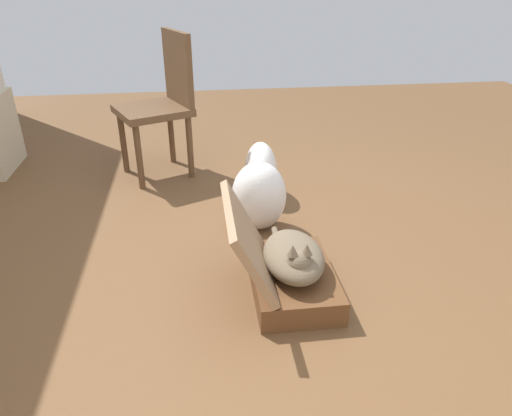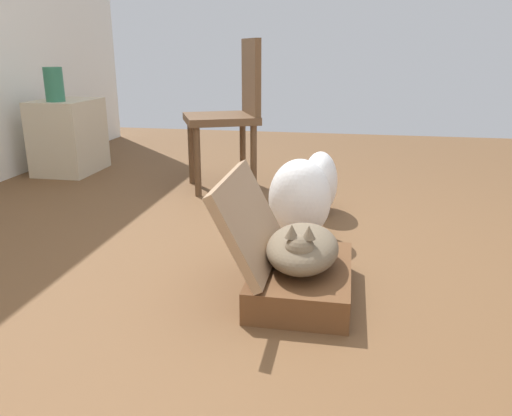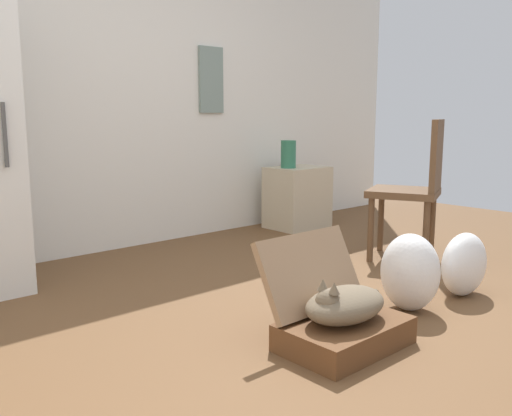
{
  "view_description": "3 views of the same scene",
  "coord_description": "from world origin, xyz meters",
  "px_view_note": "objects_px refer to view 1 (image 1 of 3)",
  "views": [
    {
      "loc": [
        -2.08,
        0.25,
        1.42
      ],
      "look_at": [
        -0.13,
        -0.0,
        0.4
      ],
      "focal_mm": 33.44,
      "sensor_mm": 36.0,
      "label": 1
    },
    {
      "loc": [
        -2.1,
        -0.32,
        0.95
      ],
      "look_at": [
        -0.15,
        0.04,
        0.32
      ],
      "focal_mm": 35.71,
      "sensor_mm": 36.0,
      "label": 2
    },
    {
      "loc": [
        -2.1,
        -1.63,
        1.03
      ],
      "look_at": [
        -0.2,
        0.49,
        0.55
      ],
      "focal_mm": 38.31,
      "sensor_mm": 36.0,
      "label": 3
    }
  ],
  "objects_px": {
    "suitcase_base": "(292,280)",
    "cat": "(294,256)",
    "plastic_bag_white": "(259,196)",
    "plastic_bag_clear": "(261,170)",
    "chair": "(163,100)"
  },
  "relations": [
    {
      "from": "suitcase_base",
      "to": "cat",
      "type": "distance_m",
      "value": 0.14
    },
    {
      "from": "suitcase_base",
      "to": "cat",
      "type": "bearing_deg",
      "value": 176.99
    },
    {
      "from": "cat",
      "to": "plastic_bag_white",
      "type": "xyz_separation_m",
      "value": [
        0.65,
        0.08,
        0.01
      ]
    },
    {
      "from": "suitcase_base",
      "to": "plastic_bag_clear",
      "type": "distance_m",
      "value": 1.09
    },
    {
      "from": "cat",
      "to": "suitcase_base",
      "type": "bearing_deg",
      "value": -3.01
    },
    {
      "from": "suitcase_base",
      "to": "plastic_bag_white",
      "type": "distance_m",
      "value": 0.66
    },
    {
      "from": "suitcase_base",
      "to": "plastic_bag_clear",
      "type": "height_order",
      "value": "plastic_bag_clear"
    },
    {
      "from": "cat",
      "to": "plastic_bag_white",
      "type": "relative_size",
      "value": 1.23
    },
    {
      "from": "plastic_bag_clear",
      "to": "chair",
      "type": "xyz_separation_m",
      "value": [
        0.48,
        0.64,
        0.36
      ]
    },
    {
      "from": "suitcase_base",
      "to": "plastic_bag_white",
      "type": "relative_size",
      "value": 1.38
    },
    {
      "from": "suitcase_base",
      "to": "chair",
      "type": "distance_m",
      "value": 1.76
    },
    {
      "from": "suitcase_base",
      "to": "plastic_bag_clear",
      "type": "xyz_separation_m",
      "value": [
        1.08,
        0.0,
        0.12
      ]
    },
    {
      "from": "cat",
      "to": "plastic_bag_white",
      "type": "distance_m",
      "value": 0.65
    },
    {
      "from": "suitcase_base",
      "to": "plastic_bag_white",
      "type": "height_order",
      "value": "plastic_bag_white"
    },
    {
      "from": "plastic_bag_white",
      "to": "chair",
      "type": "relative_size",
      "value": 0.41
    }
  ]
}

